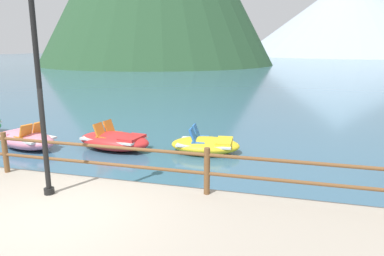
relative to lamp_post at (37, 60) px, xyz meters
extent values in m
plane|color=#38607A|center=(0.63, 39.28, -3.01)|extent=(200.00, 200.00, 0.00)
cylinder|color=brown|center=(-1.75, 0.83, -2.14)|extent=(0.12, 0.12, 0.95)
cylinder|color=brown|center=(3.01, 0.83, -2.14)|extent=(0.12, 0.12, 0.95)
cylinder|color=brown|center=(0.63, 0.83, -1.80)|extent=(23.80, 0.07, 0.07)
cylinder|color=brown|center=(0.63, 0.83, -2.18)|extent=(23.80, 0.07, 0.07)
cylinder|color=black|center=(0.00, 0.00, -0.56)|extent=(0.10, 0.10, 4.10)
cylinder|color=black|center=(0.00, 0.00, -2.55)|extent=(0.20, 0.20, 0.12)
ellipsoid|color=red|center=(-0.87, 4.43, -2.73)|extent=(2.60, 1.59, 0.56)
cube|color=silver|center=(-0.87, 4.43, -2.63)|extent=(2.04, 1.29, 0.06)
cube|color=orange|center=(-1.09, 4.21, -2.56)|extent=(0.45, 0.45, 0.08)
cube|color=orange|center=(-1.27, 4.23, -2.34)|extent=(0.26, 0.42, 0.43)
cube|color=orange|center=(-1.02, 4.71, -2.56)|extent=(0.45, 0.45, 0.08)
cube|color=orange|center=(-1.20, 4.73, -2.34)|extent=(0.26, 0.42, 0.43)
cube|color=red|center=(-0.20, 4.34, -2.57)|extent=(0.65, 0.95, 0.12)
ellipsoid|color=pink|center=(-3.67, 3.79, -2.73)|extent=(2.52, 1.72, 0.56)
cube|color=silver|center=(-3.67, 3.79, -2.63)|extent=(1.98, 1.39, 0.06)
cube|color=orange|center=(-3.45, 3.97, -2.56)|extent=(0.49, 0.49, 0.08)
cube|color=orange|center=(-3.27, 3.92, -2.34)|extent=(0.30, 0.44, 0.43)
cube|color=orange|center=(-3.57, 3.52, -2.56)|extent=(0.49, 0.49, 0.08)
cube|color=orange|center=(-3.40, 3.48, -2.34)|extent=(0.30, 0.44, 0.43)
cube|color=pink|center=(-4.29, 3.96, -2.57)|extent=(0.70, 0.91, 0.12)
ellipsoid|color=yellow|center=(2.03, 4.87, -2.78)|extent=(2.25, 1.53, 0.47)
cube|color=silver|center=(2.03, 4.87, -2.69)|extent=(1.76, 1.25, 0.06)
cube|color=blue|center=(1.89, 4.59, -2.62)|extent=(0.43, 0.43, 0.08)
cube|color=blue|center=(1.71, 4.58, -2.40)|extent=(0.24, 0.42, 0.43)
cube|color=blue|center=(1.85, 5.13, -2.62)|extent=(0.43, 0.43, 0.08)
cube|color=blue|center=(1.67, 5.12, -2.40)|extent=(0.24, 0.42, 0.43)
cube|color=yellow|center=(2.62, 4.92, -2.63)|extent=(0.55, 0.99, 0.12)
cone|color=#284C2D|center=(-10.84, 62.58, 8.12)|extent=(22.41, 22.41, 22.25)
cone|color=#9EADBC|center=(20.47, 121.19, 9.07)|extent=(65.85, 65.85, 24.17)
camera|label=1|loc=(4.50, -5.69, 0.27)|focal=33.74mm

